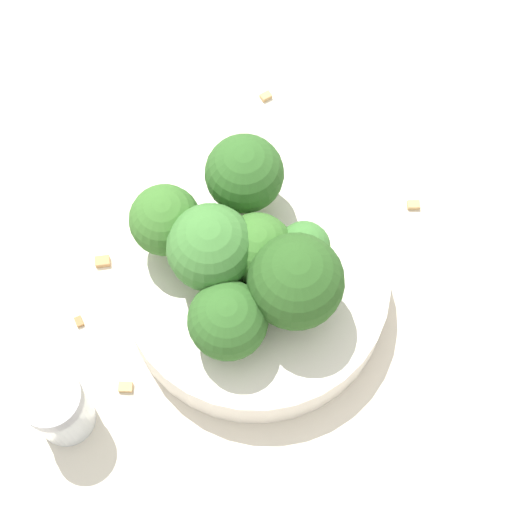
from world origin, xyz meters
name	(u,v)px	position (x,y,z in m)	size (l,w,h in m)	color
ground_plane	(256,298)	(0.00, 0.00, 0.00)	(3.00, 3.00, 0.00)	beige
bowl	(256,288)	(0.00, 0.00, 0.02)	(0.17, 0.17, 0.04)	silver
broccoli_floret_0	(304,249)	(0.01, -0.03, 0.06)	(0.03, 0.03, 0.05)	#8EB770
broccoli_floret_1	(165,221)	(0.02, 0.06, 0.07)	(0.05, 0.05, 0.06)	#8EB770
broccoli_floret_2	(228,321)	(-0.04, 0.01, 0.06)	(0.05, 0.05, 0.05)	#8EB770
broccoli_floret_3	(264,251)	(0.01, 0.00, 0.07)	(0.05, 0.05, 0.06)	#8EB770
broccoli_floret_4	(210,255)	(0.00, 0.03, 0.07)	(0.05, 0.05, 0.07)	#7A9E5B
broccoli_floret_5	(296,282)	(-0.02, -0.03, 0.08)	(0.06, 0.06, 0.07)	#8EB770
broccoli_floret_6	(244,175)	(0.05, 0.01, 0.07)	(0.05, 0.05, 0.06)	#84AD66
pepper_shaker	(59,408)	(-0.10, 0.11, 0.03)	(0.04, 0.04, 0.06)	silver
almond_crumb_0	(102,260)	(0.01, 0.11, 0.00)	(0.01, 0.01, 0.01)	#AD7F4C
almond_crumb_1	(266,95)	(0.16, 0.01, 0.00)	(0.01, 0.01, 0.01)	tan
almond_crumb_2	(79,321)	(-0.03, 0.12, 0.00)	(0.01, 0.00, 0.01)	olive
almond_crumb_3	(414,204)	(0.08, -0.10, 0.00)	(0.01, 0.01, 0.01)	tan
almond_crumb_4	(125,386)	(-0.07, 0.08, 0.00)	(0.01, 0.01, 0.01)	tan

